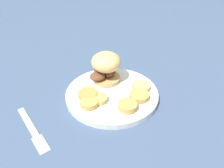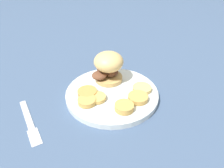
{
  "view_description": "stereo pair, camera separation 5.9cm",
  "coord_description": "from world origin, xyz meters",
  "views": [
    {
      "loc": [
        0.05,
        -0.48,
        0.38
      ],
      "look_at": [
        0.0,
        0.0,
        0.04
      ],
      "focal_mm": 35.0,
      "sensor_mm": 36.0,
      "label": 1
    },
    {
      "loc": [
        0.11,
        -0.48,
        0.38
      ],
      "look_at": [
        0.0,
        0.0,
        0.04
      ],
      "focal_mm": 35.0,
      "sensor_mm": 36.0,
      "label": 2
    }
  ],
  "objects": [
    {
      "name": "ground_plane",
      "position": [
        0.0,
        0.0,
        0.0
      ],
      "size": [
        4.0,
        4.0,
        0.0
      ],
      "primitive_type": "plane",
      "color": "#3D5170"
    },
    {
      "name": "potato_round_5",
      "position": [
        -0.03,
        -0.04,
        0.02
      ],
      "size": [
        0.05,
        0.05,
        0.01
      ],
      "primitive_type": "cylinder",
      "color": "tan",
      "rests_on": "dinner_plate"
    },
    {
      "name": "fork",
      "position": [
        -0.18,
        -0.14,
        0.0
      ],
      "size": [
        0.13,
        0.14,
        0.0
      ],
      "color": "silver",
      "rests_on": "ground_plane"
    },
    {
      "name": "potato_round_3",
      "position": [
        -0.06,
        -0.03,
        0.02
      ],
      "size": [
        0.05,
        0.05,
        0.01
      ],
      "primitive_type": "cylinder",
      "color": "#BC8942",
      "rests_on": "dinner_plate"
    },
    {
      "name": "potato_round_2",
      "position": [
        -0.05,
        -0.06,
        0.02
      ],
      "size": [
        0.05,
        0.05,
        0.01
      ],
      "primitive_type": "cylinder",
      "color": "tan",
      "rests_on": "dinner_plate"
    },
    {
      "name": "dinner_plate",
      "position": [
        0.0,
        0.0,
        0.01
      ],
      "size": [
        0.26,
        0.26,
        0.02
      ],
      "color": "silver",
      "rests_on": "ground_plane"
    },
    {
      "name": "potato_round_1",
      "position": [
        0.05,
        -0.07,
        0.02
      ],
      "size": [
        0.05,
        0.05,
        0.01
      ],
      "primitive_type": "cylinder",
      "color": "tan",
      "rests_on": "dinner_plate"
    },
    {
      "name": "sandwich",
      "position": [
        -0.02,
        0.06,
        0.06
      ],
      "size": [
        0.1,
        0.1,
        0.09
      ],
      "color": "tan",
      "rests_on": "dinner_plate"
    },
    {
      "name": "potato_round_0",
      "position": [
        0.08,
        0.03,
        0.02
      ],
      "size": [
        0.05,
        0.05,
        0.01
      ],
      "primitive_type": "cylinder",
      "color": "#DBB766",
      "rests_on": "dinner_plate"
    },
    {
      "name": "potato_round_4",
      "position": [
        0.07,
        -0.02,
        0.02
      ],
      "size": [
        0.05,
        0.05,
        0.01
      ],
      "primitive_type": "cylinder",
      "color": "tan",
      "rests_on": "dinner_plate"
    }
  ]
}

